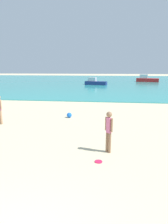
{
  "coord_description": "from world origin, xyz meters",
  "views": [
    {
      "loc": [
        1.61,
        -1.83,
        3.11
      ],
      "look_at": [
        0.5,
        7.12,
        1.06
      ],
      "focal_mm": 31.28,
      "sensor_mm": 36.0,
      "label": 1
    }
  ],
  "objects_px": {
    "person_standing": "(109,130)",
    "boat_near": "(95,82)",
    "beach_ball": "(69,115)",
    "frisbee": "(98,162)",
    "boat_far": "(147,79)"
  },
  "relations": [
    {
      "from": "beach_ball",
      "to": "boat_near",
      "type": "bearing_deg",
      "value": 89.91
    },
    {
      "from": "frisbee",
      "to": "boat_near",
      "type": "height_order",
      "value": "boat_near"
    },
    {
      "from": "frisbee",
      "to": "beach_ball",
      "type": "distance_m",
      "value": 6.18
    },
    {
      "from": "person_standing",
      "to": "beach_ball",
      "type": "distance_m",
      "value": 5.59
    },
    {
      "from": "person_standing",
      "to": "boat_near",
      "type": "xyz_separation_m",
      "value": [
        -2.44,
        28.87,
        -0.37
      ]
    },
    {
      "from": "person_standing",
      "to": "boat_near",
      "type": "relative_size",
      "value": 0.38
    },
    {
      "from": "boat_far",
      "to": "beach_ball",
      "type": "distance_m",
      "value": 34.82
    },
    {
      "from": "person_standing",
      "to": "frisbee",
      "type": "bearing_deg",
      "value": 112.16
    },
    {
      "from": "beach_ball",
      "to": "person_standing",
      "type": "bearing_deg",
      "value": -63.39
    },
    {
      "from": "boat_near",
      "to": "boat_far",
      "type": "xyz_separation_m",
      "value": [
        10.8,
        9.17,
        0.09
      ]
    },
    {
      "from": "frisbee",
      "to": "boat_near",
      "type": "bearing_deg",
      "value": 94.09
    },
    {
      "from": "person_standing",
      "to": "frisbee",
      "type": "height_order",
      "value": "person_standing"
    },
    {
      "from": "boat_near",
      "to": "boat_far",
      "type": "height_order",
      "value": "boat_far"
    },
    {
      "from": "frisbee",
      "to": "boat_near",
      "type": "relative_size",
      "value": 0.06
    },
    {
      "from": "frisbee",
      "to": "boat_near",
      "type": "distance_m",
      "value": 29.79
    }
  ]
}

